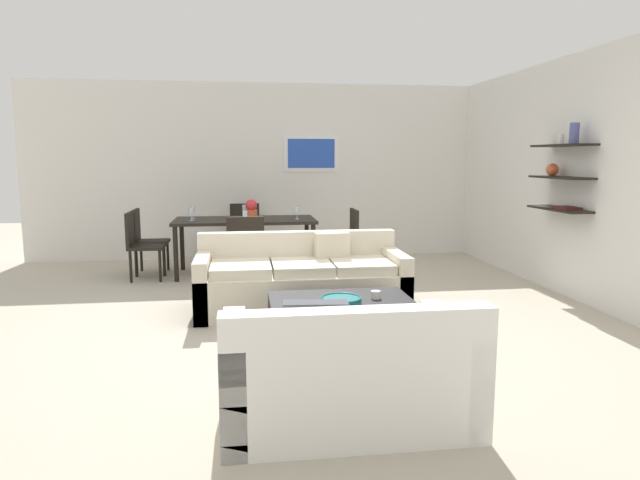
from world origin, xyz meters
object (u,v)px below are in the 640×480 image
Objects in this scene: coffee_table at (344,327)px; dining_table at (245,224)px; dining_chair_right_near at (346,237)px; centerpiece_vase at (251,209)px; dining_chair_head at (245,229)px; wine_glass_foot at (245,214)px; loveseat_white at (346,374)px; dining_chair_left_near at (140,241)px; wine_glass_left_near at (191,212)px; wine_glass_left_far at (193,210)px; sofa_beige at (301,282)px; decorative_bowl at (341,300)px; dining_chair_left_far at (145,237)px; dining_chair_foot at (246,247)px; wine_glass_right_near at (297,210)px; candle_jar at (376,295)px; wine_glass_head at (245,208)px.

coffee_table is 3.30m from dining_table.
centerpiece_vase is (-1.26, 0.14, 0.38)m from dining_chair_right_near.
dining_chair_head is 5.94× the size of wine_glass_foot.
coffee_table is 1.37× the size of dining_chair_right_near.
dining_chair_left_near is at bearing 114.41° from loveseat_white.
wine_glass_left_far reaches higher than wine_glass_left_near.
dining_chair_left_near reaches higher than coffee_table.
dining_table is at bearing 106.20° from sofa_beige.
loveseat_white is 1.67× the size of dining_chair_head.
dining_chair_left_far reaches higher than decorative_bowl.
dining_table is (-0.78, 3.17, 0.49)m from coffee_table.
coffee_table is 2.47m from dining_chair_foot.
coffee_table is 3.13m from wine_glass_right_near.
coffee_table is at bearing -78.95° from dining_chair_head.
dining_chair_left_far is 2.09m from wine_glass_right_near.
dining_chair_left_near is 5.39× the size of wine_glass_left_near.
dining_chair_head reaches higher than loveseat_white.
centerpiece_vase reaches higher than decorative_bowl.
dining_chair_left_near is (-2.10, 2.98, 0.09)m from decorative_bowl.
dining_table is 11.52× the size of wine_glass_left_near.
candle_jar is at bearing -70.30° from dining_table.
candle_jar is 0.58× the size of wine_glass_foot.
sofa_beige is at bearing -75.79° from centerpiece_vase.
wine_glass_left_far is at bearing 113.74° from decorative_bowl.
dining_chair_right_near reaches higher than decorative_bowl.
wine_glass_foot is (-1.08, 2.64, 0.44)m from candle_jar.
dining_chair_foot is 1.71m from dining_chair_left_far.
dining_chair_left_far is 5.58× the size of wine_glass_head.
dining_chair_right_near is (1.35, 0.65, 0.00)m from dining_chair_foot.
coffee_table is at bearing -71.32° from dining_chair_foot.
coffee_table is 3.59× the size of decorative_bowl.
decorative_bowl is at bearing -79.39° from dining_chair_head.
dining_chair_left_near is (-2.13, 2.97, 0.31)m from coffee_table.
wine_glass_head is (1.35, 0.58, 0.36)m from dining_chair_left_near.
wine_glass_head is at bearing 103.63° from sofa_beige.
sofa_beige is 6.31× the size of decorative_bowl.
wine_glass_foot is (0.00, -0.38, 0.17)m from dining_table.
wine_glass_head reaches higher than decorative_bowl.
wine_glass_foot is at bearing -158.56° from wine_glass_right_near.
wine_glass_left_near is at bearing 177.49° from dining_chair_right_near.
dining_chair_foot is at bearing -90.00° from wine_glass_foot.
loveseat_white reaches higher than decorative_bowl.
loveseat_white is at bearing -80.95° from dining_chair_foot.
sofa_beige reaches higher than decorative_bowl.
wine_glass_right_near is at bearing -8.96° from dining_table.
sofa_beige is 1.74m from wine_glass_foot.
wine_glass_head is at bearing 102.46° from coffee_table.
dining_chair_head is 1.00× the size of dining_chair_right_near.
wine_glass_head is at bearing 35.30° from wine_glass_left_near.
coffee_table is at bearing -153.89° from candle_jar.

